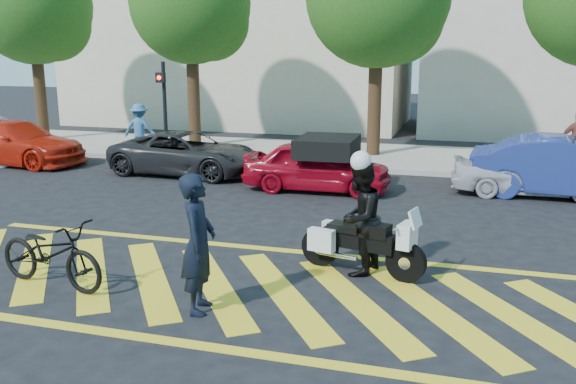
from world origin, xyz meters
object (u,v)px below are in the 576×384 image
(bicycle, at_px, (51,253))
(officer_moto, at_px, (359,218))
(police_motorcycle, at_px, (360,242))
(red_convertible, at_px, (317,166))
(officer_bike, at_px, (198,244))
(parked_mid_left, at_px, (187,153))
(parked_mid_right, at_px, (528,171))
(parked_left, at_px, (15,143))
(parked_right, at_px, (567,168))

(bicycle, distance_m, officer_moto, 4.80)
(police_motorcycle, bearing_deg, red_convertible, 124.54)
(officer_bike, xyz_separation_m, parked_mid_left, (-4.39, 8.72, -0.35))
(bicycle, bearing_deg, parked_mid_right, -30.97)
(bicycle, relative_size, officer_moto, 1.09)
(officer_bike, xyz_separation_m, red_convertible, (-0.23, 7.72, -0.33))
(red_convertible, bearing_deg, parked_mid_left, 74.92)
(bicycle, relative_size, parked_mid_right, 0.55)
(parked_left, bearing_deg, bicycle, -133.77)
(parked_mid_right, bearing_deg, parked_right, -92.15)
(parked_mid_left, height_order, parked_mid_right, parked_mid_right)
(red_convertible, distance_m, parked_mid_right, 5.25)
(bicycle, relative_size, police_motorcycle, 0.96)
(parked_mid_left, bearing_deg, parked_mid_right, -86.68)
(parked_mid_left, relative_size, parked_mid_right, 1.22)
(bicycle, height_order, parked_mid_right, parked_mid_right)
(officer_moto, bearing_deg, police_motorcycle, 132.85)
(officer_bike, height_order, parked_right, officer_bike)
(bicycle, relative_size, parked_left, 0.43)
(red_convertible, xyz_separation_m, parked_mid_left, (-4.15, 1.00, -0.02))
(bicycle, xyz_separation_m, police_motorcycle, (4.40, 1.91, -0.02))
(parked_right, bearing_deg, police_motorcycle, 153.18)
(officer_bike, distance_m, parked_left, 13.56)
(officer_bike, height_order, officer_moto, officer_bike)
(officer_bike, height_order, parked_mid_right, officer_bike)
(officer_moto, xyz_separation_m, parked_left, (-12.23, 6.64, -0.24))
(officer_moto, xyz_separation_m, red_convertible, (-2.08, 5.64, -0.28))
(bicycle, xyz_separation_m, officer_moto, (4.38, 1.90, 0.40))
(parked_left, relative_size, parked_mid_right, 1.29)
(red_convertible, height_order, parked_mid_right, red_convertible)
(parked_left, bearing_deg, parked_right, -86.31)
(bicycle, height_order, parked_left, parked_left)
(parked_right, bearing_deg, bicycle, 139.57)
(red_convertible, relative_size, parked_mid_left, 0.84)
(officer_moto, distance_m, parked_right, 7.73)
(parked_mid_left, xyz_separation_m, parked_mid_right, (9.31, 0.00, 0.00))
(officer_bike, relative_size, parked_left, 0.41)
(officer_moto, xyz_separation_m, parked_right, (3.95, 6.64, -0.18))
(bicycle, distance_m, parked_right, 11.94)
(officer_moto, height_order, parked_mid_left, officer_moto)
(police_motorcycle, relative_size, red_convertible, 0.56)
(police_motorcycle, xyz_separation_m, parked_mid_left, (-6.25, 6.63, 0.11))
(officer_bike, bearing_deg, officer_moto, -54.61)
(bicycle, bearing_deg, parked_mid_left, 22.35)
(parked_mid_left, bearing_deg, bicycle, -164.47)
(officer_moto, height_order, parked_right, officer_moto)
(officer_moto, relative_size, parked_left, 0.39)
(parked_left, bearing_deg, red_convertible, -91.94)
(police_motorcycle, distance_m, red_convertible, 6.01)
(officer_bike, xyz_separation_m, parked_right, (5.80, 8.72, -0.22))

